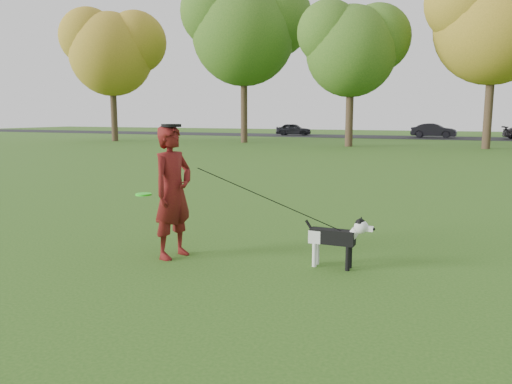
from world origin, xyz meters
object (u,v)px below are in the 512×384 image
at_px(man, 173,192).
at_px(car_mid, 434,131).
at_px(car_left, 294,129).
at_px(dog, 338,236).

bearing_deg(man, car_mid, 10.11).
distance_m(man, car_left, 41.96).
height_order(man, dog, man).
height_order(car_left, car_mid, car_mid).
bearing_deg(car_left, man, -170.03).
bearing_deg(dog, man, -170.22).
relative_size(car_left, car_mid, 0.90).
distance_m(man, dog, 2.37).
xyz_separation_m(car_left, car_mid, (12.84, 0.00, 0.04)).
distance_m(man, car_mid, 40.24).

